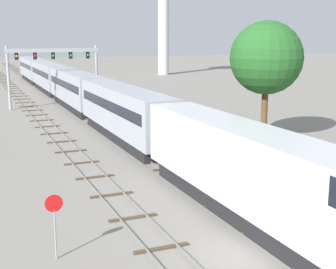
# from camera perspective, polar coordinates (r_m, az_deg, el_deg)

# --- Properties ---
(ground_plane) EXTENTS (400.00, 400.00, 0.00)m
(ground_plane) POSITION_cam_1_polar(r_m,az_deg,el_deg) (22.04, 9.97, -13.75)
(ground_plane) COLOR gray
(track_main) EXTENTS (2.60, 200.00, 0.16)m
(track_main) POSITION_cam_1_polar(r_m,az_deg,el_deg) (78.30, -13.02, 4.47)
(track_main) COLOR slate
(track_main) RESTS_ON ground
(track_near) EXTENTS (2.60, 160.00, 0.16)m
(track_near) POSITION_cam_1_polar(r_m,az_deg,el_deg) (57.90, -14.97, 1.95)
(track_near) COLOR slate
(track_near) RESTS_ON ground
(passenger_train) EXTENTS (3.04, 105.17, 4.80)m
(passenger_train) POSITION_cam_1_polar(r_m,az_deg,el_deg) (64.60, -11.02, 5.37)
(passenger_train) COLOR silver
(passenger_train) RESTS_ON ground
(signal_gantry) EXTENTS (12.10, 0.49, 8.12)m
(signal_gantry) POSITION_cam_1_polar(r_m,az_deg,el_deg) (65.59, -13.38, 8.30)
(signal_gantry) COLOR #999BA0
(signal_gantry) RESTS_ON ground
(stop_sign) EXTENTS (0.76, 0.08, 2.88)m
(stop_sign) POSITION_cam_1_polar(r_m,az_deg,el_deg) (21.11, -13.26, -9.53)
(stop_sign) COLOR gray
(stop_sign) RESTS_ON ground
(trackside_tree_left) EXTENTS (6.37, 6.37, 10.68)m
(trackside_tree_left) POSITION_cam_1_polar(r_m,az_deg,el_deg) (43.17, 11.56, 8.83)
(trackside_tree_left) COLOR brown
(trackside_tree_left) RESTS_ON ground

